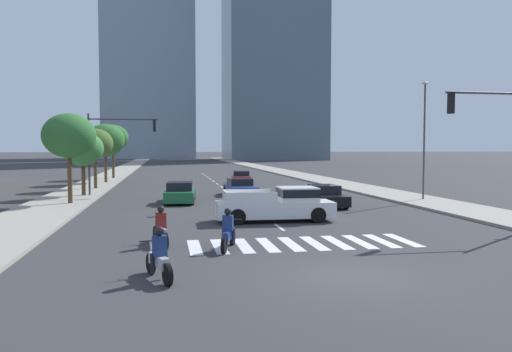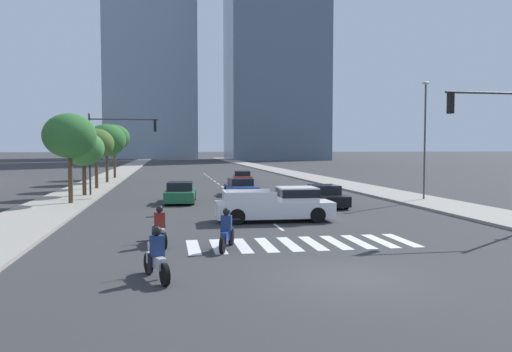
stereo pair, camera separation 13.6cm
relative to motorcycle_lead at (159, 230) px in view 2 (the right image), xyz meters
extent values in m
plane|color=#333335|center=(5.27, -5.55, -0.58)|extent=(800.00, 800.00, 0.00)
cube|color=gray|center=(17.03, 24.45, -0.51)|extent=(4.00, 260.00, 0.15)
cube|color=gray|center=(-6.49, 24.45, -0.51)|extent=(4.00, 260.00, 0.15)
cube|color=silver|center=(1.22, -0.57, -0.58)|extent=(0.45, 2.88, 0.01)
cube|color=silver|center=(2.12, -0.57, -0.58)|extent=(0.45, 2.88, 0.01)
cube|color=silver|center=(3.02, -0.57, -0.58)|extent=(0.45, 2.88, 0.01)
cube|color=silver|center=(3.92, -0.57, -0.58)|extent=(0.45, 2.88, 0.01)
cube|color=silver|center=(4.82, -0.57, -0.58)|extent=(0.45, 2.88, 0.01)
cube|color=silver|center=(5.72, -0.57, -0.58)|extent=(0.45, 2.88, 0.01)
cube|color=silver|center=(6.62, -0.57, -0.58)|extent=(0.45, 2.88, 0.01)
cube|color=silver|center=(7.52, -0.57, -0.58)|extent=(0.45, 2.88, 0.01)
cube|color=silver|center=(8.42, -0.57, -0.58)|extent=(0.45, 2.88, 0.01)
cube|color=silver|center=(9.32, -0.57, -0.58)|extent=(0.45, 2.88, 0.01)
cube|color=silver|center=(5.27, 3.43, -0.58)|extent=(0.14, 2.00, 0.01)
cube|color=silver|center=(5.27, 7.43, -0.58)|extent=(0.14, 2.00, 0.01)
cube|color=silver|center=(5.27, 11.43, -0.58)|extent=(0.14, 2.00, 0.01)
cube|color=silver|center=(5.27, 15.43, -0.58)|extent=(0.14, 2.00, 0.01)
cube|color=silver|center=(5.27, 19.43, -0.58)|extent=(0.14, 2.00, 0.01)
cube|color=silver|center=(5.27, 23.43, -0.58)|extent=(0.14, 2.00, 0.01)
cube|color=silver|center=(5.27, 27.43, -0.58)|extent=(0.14, 2.00, 0.01)
cube|color=silver|center=(5.27, 31.43, -0.58)|extent=(0.14, 2.00, 0.01)
cube|color=silver|center=(5.27, 35.43, -0.58)|extent=(0.14, 2.00, 0.01)
cube|color=silver|center=(5.27, 39.43, -0.58)|extent=(0.14, 2.00, 0.01)
cube|color=silver|center=(5.27, 43.43, -0.58)|extent=(0.14, 2.00, 0.01)
cube|color=silver|center=(5.27, 47.43, -0.58)|extent=(0.14, 2.00, 0.01)
cube|color=silver|center=(5.27, 51.43, -0.58)|extent=(0.14, 2.00, 0.01)
cylinder|color=black|center=(-0.18, 0.79, -0.28)|extent=(0.25, 0.61, 0.60)
cylinder|color=black|center=(0.18, -0.76, -0.28)|extent=(0.25, 0.61, 0.60)
cube|color=#B7BABF|center=(0.00, 0.02, -0.06)|extent=(0.50, 1.29, 0.32)
cylinder|color=#B2B2B7|center=(-0.16, 0.69, 0.02)|extent=(0.13, 0.32, 0.67)
cylinder|color=black|center=(-0.17, 0.74, 0.39)|extent=(0.69, 0.19, 0.04)
cube|color=maroon|center=(0.02, -0.08, 0.37)|extent=(0.40, 0.31, 0.55)
sphere|color=black|center=(0.02, -0.08, 0.78)|extent=(0.26, 0.26, 0.26)
cylinder|color=black|center=(-0.18, -0.03, -0.11)|extent=(0.14, 0.14, 0.55)
cylinder|color=black|center=(0.17, 0.06, -0.11)|extent=(0.14, 0.14, 0.55)
cylinder|color=black|center=(2.64, -0.36, -0.28)|extent=(0.30, 0.61, 0.60)
cylinder|color=black|center=(2.14, -1.88, -0.28)|extent=(0.30, 0.61, 0.60)
cube|color=navy|center=(2.39, -1.12, -0.06)|extent=(0.60, 1.29, 0.32)
cylinder|color=#B2B2B7|center=(2.61, -0.45, 0.02)|extent=(0.15, 0.32, 0.67)
cylinder|color=black|center=(2.62, -0.40, 0.39)|extent=(0.68, 0.25, 0.04)
cube|color=navy|center=(2.36, -1.22, 0.37)|extent=(0.42, 0.34, 0.55)
sphere|color=black|center=(2.36, -1.22, 0.78)|extent=(0.26, 0.26, 0.26)
cylinder|color=black|center=(2.22, -1.06, -0.11)|extent=(0.15, 0.15, 0.55)
cylinder|color=black|center=(2.56, -1.18, -0.11)|extent=(0.15, 0.15, 0.55)
cylinder|color=black|center=(-0.23, -4.24, -0.28)|extent=(0.30, 0.61, 0.60)
cylinder|color=black|center=(0.23, -5.64, -0.28)|extent=(0.30, 0.61, 0.60)
cube|color=#B7BABF|center=(0.00, -4.94, -0.06)|extent=(0.58, 1.19, 0.32)
cylinder|color=#B2B2B7|center=(-0.20, -4.34, 0.02)|extent=(0.16, 0.32, 0.67)
cylinder|color=black|center=(-0.22, -4.29, 0.39)|extent=(0.68, 0.26, 0.04)
cube|color=navy|center=(0.03, -5.03, 0.37)|extent=(0.42, 0.34, 0.55)
sphere|color=black|center=(0.03, -5.03, 0.78)|extent=(0.26, 0.26, 0.26)
cylinder|color=black|center=(-0.17, -5.00, -0.11)|extent=(0.15, 0.15, 0.55)
cylinder|color=black|center=(0.17, -4.88, -0.11)|extent=(0.15, 0.15, 0.55)
cube|color=silver|center=(5.47, 5.30, 0.01)|extent=(5.75, 2.08, 0.75)
cube|color=silver|center=(6.61, 5.27, 0.74)|extent=(1.87, 1.83, 0.70)
cube|color=black|center=(6.61, 5.27, 0.82)|extent=(1.89, 1.87, 0.39)
cube|color=silver|center=(4.24, 6.26, 0.66)|extent=(2.40, 0.13, 0.55)
cube|color=silver|center=(4.19, 4.39, 0.66)|extent=(2.40, 0.13, 0.55)
cube|color=silver|center=(3.02, 5.36, 0.66)|extent=(0.12, 1.87, 0.55)
cylinder|color=black|center=(7.43, 6.13, -0.20)|extent=(0.77, 0.28, 0.76)
cylinder|color=black|center=(7.39, 4.38, -0.20)|extent=(0.77, 0.28, 0.76)
cylinder|color=black|center=(3.55, 6.21, -0.20)|extent=(0.77, 0.28, 0.76)
cylinder|color=black|center=(3.51, 4.47, -0.20)|extent=(0.77, 0.28, 0.76)
cube|color=black|center=(9.86, 10.94, -0.12)|extent=(1.83, 4.36, 0.61)
cube|color=black|center=(9.86, 11.16, 0.46)|extent=(1.60, 1.97, 0.53)
cylinder|color=black|center=(10.67, 9.46, -0.26)|extent=(0.22, 0.64, 0.64)
cylinder|color=black|center=(9.03, 9.47, -0.26)|extent=(0.22, 0.64, 0.64)
cylinder|color=black|center=(10.68, 12.42, -0.26)|extent=(0.22, 0.64, 0.64)
cylinder|color=black|center=(9.05, 12.43, -0.26)|extent=(0.22, 0.64, 0.64)
cube|color=maroon|center=(7.69, 31.43, -0.12)|extent=(2.17, 4.41, 0.61)
cube|color=black|center=(7.71, 31.64, 0.42)|extent=(1.73, 2.06, 0.47)
cylinder|color=black|center=(8.34, 29.91, -0.26)|extent=(0.28, 0.66, 0.64)
cylinder|color=black|center=(6.75, 30.06, -0.26)|extent=(0.28, 0.66, 0.64)
cylinder|color=black|center=(8.62, 32.79, -0.26)|extent=(0.28, 0.66, 0.64)
cylinder|color=black|center=(7.04, 32.94, -0.26)|extent=(0.28, 0.66, 0.64)
cube|color=#1E6038|center=(1.14, 14.68, -0.09)|extent=(2.22, 4.68, 0.67)
cube|color=black|center=(1.12, 14.45, 0.52)|extent=(1.79, 2.17, 0.54)
cylinder|color=black|center=(0.44, 16.29, -0.26)|extent=(0.27, 0.66, 0.64)
cylinder|color=black|center=(2.10, 16.15, -0.26)|extent=(0.27, 0.66, 0.64)
cylinder|color=black|center=(0.18, 13.21, -0.26)|extent=(0.27, 0.66, 0.64)
cylinder|color=black|center=(1.84, 13.07, -0.26)|extent=(0.27, 0.66, 0.64)
cube|color=navy|center=(5.75, 18.85, -0.12)|extent=(2.10, 4.67, 0.60)
cube|color=black|center=(5.74, 19.08, 0.44)|extent=(1.75, 2.14, 0.52)
cylinder|color=black|center=(6.68, 17.34, -0.26)|extent=(0.25, 0.65, 0.64)
cylinder|color=black|center=(4.98, 17.26, -0.26)|extent=(0.25, 0.65, 0.64)
cylinder|color=black|center=(6.52, 20.45, -0.26)|extent=(0.25, 0.65, 0.64)
cylinder|color=black|center=(4.82, 20.37, -0.26)|extent=(0.25, 0.65, 0.64)
cylinder|color=#333335|center=(14.02, 0.92, 5.37)|extent=(4.23, 0.10, 0.10)
cube|color=black|center=(12.15, 0.92, 4.92)|extent=(0.20, 0.28, 0.90)
sphere|color=red|center=(12.15, 0.92, 5.22)|extent=(0.18, 0.18, 0.18)
sphere|color=orange|center=(12.15, 0.92, 4.92)|extent=(0.18, 0.18, 0.18)
sphere|color=green|center=(12.15, 0.92, 4.62)|extent=(0.18, 0.18, 0.18)
cylinder|color=#333335|center=(-5.29, 19.68, 2.54)|extent=(0.14, 0.14, 5.94)
cylinder|color=#333335|center=(-2.81, 19.68, 5.11)|extent=(4.96, 0.10, 0.10)
cube|color=black|center=(-0.58, 19.68, 4.66)|extent=(0.20, 0.28, 0.90)
sphere|color=red|center=(-0.58, 19.68, 4.96)|extent=(0.18, 0.18, 0.18)
sphere|color=orange|center=(-0.58, 19.68, 4.66)|extent=(0.18, 0.18, 0.18)
sphere|color=green|center=(-0.58, 19.68, 4.36)|extent=(0.18, 0.18, 0.18)
cube|color=#19662D|center=(-5.29, 19.68, 2.57)|extent=(0.60, 0.04, 0.18)
cylinder|color=#3F3F42|center=(17.33, 12.70, 3.40)|extent=(0.12, 0.12, 7.67)
ellipsoid|color=beige|center=(17.33, 12.70, 7.33)|extent=(0.50, 0.24, 0.20)
cylinder|color=#4C3823|center=(-5.69, 14.27, 1.02)|extent=(0.28, 0.28, 2.90)
ellipsoid|color=#2D662D|center=(-5.69, 14.27, 3.78)|extent=(3.27, 3.27, 2.78)
cylinder|color=#4C3823|center=(-5.69, 19.56, 0.67)|extent=(0.28, 0.28, 2.21)
ellipsoid|color=#387538|center=(-5.69, 19.56, 2.96)|extent=(2.95, 2.95, 2.50)
cylinder|color=#4C3823|center=(-5.69, 26.00, 0.87)|extent=(0.28, 0.28, 2.60)
ellipsoid|color=#426028|center=(-5.69, 26.00, 3.38)|extent=(3.03, 3.03, 2.58)
cylinder|color=#4C3823|center=(-5.69, 33.61, 0.91)|extent=(0.28, 0.28, 2.68)
ellipsoid|color=#2D662D|center=(-5.69, 33.61, 3.77)|extent=(3.81, 3.81, 3.24)
cylinder|color=#4C3823|center=(-5.69, 41.08, 1.17)|extent=(0.28, 0.28, 3.20)
ellipsoid|color=#2D662D|center=(-5.69, 41.08, 4.16)|extent=(3.50, 3.50, 2.98)
cube|color=#8C9EB2|center=(-4.82, 156.91, 42.09)|extent=(29.13, 29.48, 85.34)
camera|label=1|loc=(0.21, -18.90, 3.04)|focal=35.60mm
camera|label=2|loc=(0.35, -18.92, 3.04)|focal=35.60mm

